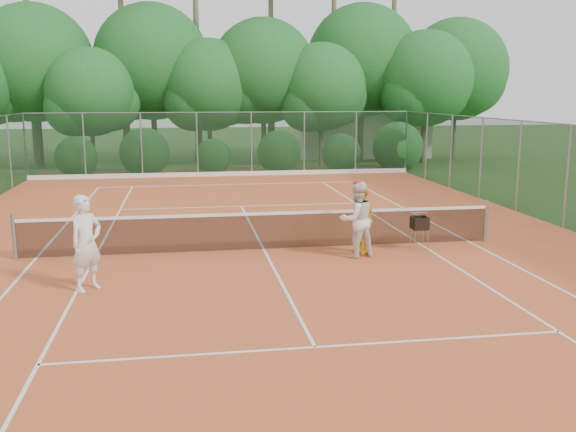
% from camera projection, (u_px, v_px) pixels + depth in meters
% --- Properties ---
extents(ground, '(120.00, 120.00, 0.00)m').
position_uv_depth(ground, '(264.00, 250.00, 16.16)').
color(ground, '#214217').
rests_on(ground, ground).
extents(clay_court, '(18.00, 36.00, 0.02)m').
position_uv_depth(clay_court, '(264.00, 250.00, 16.15)').
color(clay_court, '#C0582C').
rests_on(clay_court, ground).
extents(club_building, '(8.00, 5.00, 3.00)m').
position_uv_depth(club_building, '(358.00, 132.00, 40.56)').
color(club_building, beige).
rests_on(club_building, ground).
extents(tennis_net, '(11.97, 0.10, 1.10)m').
position_uv_depth(tennis_net, '(264.00, 230.00, 16.06)').
color(tennis_net, gray).
rests_on(tennis_net, clay_court).
extents(player_white, '(0.82, 0.82, 1.93)m').
position_uv_depth(player_white, '(86.00, 243.00, 12.69)').
color(player_white, white).
rests_on(player_white, clay_court).
extents(player_center_grp, '(1.04, 0.90, 1.86)m').
position_uv_depth(player_center_grp, '(357.00, 219.00, 15.30)').
color(player_center_grp, white).
rests_on(player_center_grp, clay_court).
extents(player_yellow, '(0.56, 1.05, 1.71)m').
position_uv_depth(player_yellow, '(362.00, 219.00, 15.67)').
color(player_yellow, gold).
rests_on(player_yellow, clay_court).
extents(ball_hopper, '(0.37, 0.37, 0.85)m').
position_uv_depth(ball_hopper, '(420.00, 224.00, 15.99)').
color(ball_hopper, gray).
rests_on(ball_hopper, clay_court).
extents(stray_ball_a, '(0.07, 0.07, 0.07)m').
position_uv_depth(stray_ball_a, '(212.00, 195.00, 24.69)').
color(stray_ball_a, yellow).
rests_on(stray_ball_a, clay_court).
extents(stray_ball_b, '(0.07, 0.07, 0.07)m').
position_uv_depth(stray_ball_b, '(222.00, 181.00, 28.59)').
color(stray_ball_b, '#CEE134').
rests_on(stray_ball_b, clay_court).
extents(stray_ball_c, '(0.07, 0.07, 0.07)m').
position_uv_depth(stray_ball_c, '(237.00, 194.00, 24.88)').
color(stray_ball_c, yellow).
rests_on(stray_ball_c, clay_court).
extents(court_markings, '(11.03, 23.83, 0.01)m').
position_uv_depth(court_markings, '(264.00, 250.00, 16.15)').
color(court_markings, white).
rests_on(court_markings, clay_court).
extents(fence_back, '(18.07, 0.07, 3.00)m').
position_uv_depth(fence_back, '(224.00, 144.00, 30.41)').
color(fence_back, '#19381E').
rests_on(fence_back, clay_court).
extents(tropical_treeline, '(32.10, 8.49, 15.03)m').
position_uv_depth(tropical_treeline, '(243.00, 71.00, 35.02)').
color(tropical_treeline, brown).
rests_on(tropical_treeline, ground).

